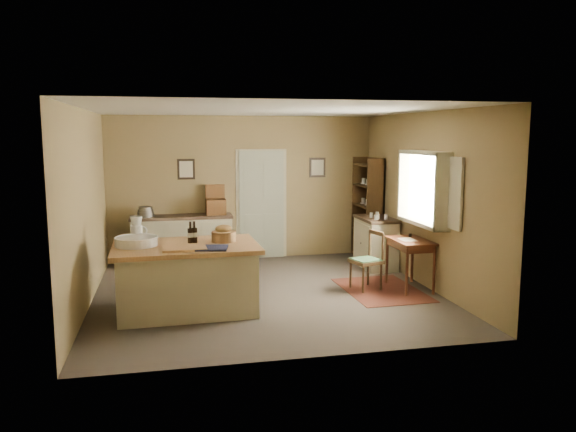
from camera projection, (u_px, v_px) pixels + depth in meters
name	position (u px, v px, depth m)	size (l,w,h in m)	color
ground	(266.00, 293.00, 8.38)	(5.00, 5.00, 0.00)	#50463D
wall_back	(243.00, 188.00, 10.60)	(5.00, 0.10, 2.70)	olive
wall_front	(308.00, 233.00, 5.76)	(5.00, 0.10, 2.70)	olive
wall_left	(86.00, 209.00, 7.66)	(0.10, 5.00, 2.70)	olive
wall_right	(424.00, 200.00, 8.71)	(0.10, 5.00, 2.70)	olive
ceiling	(265.00, 110.00, 7.99)	(5.00, 5.00, 0.00)	silver
door	(262.00, 203.00, 10.69)	(0.97, 0.06, 2.11)	#9FA48D
framed_prints	(253.00, 168.00, 10.57)	(2.82, 0.02, 0.38)	black
window	(426.00, 188.00, 8.47)	(0.25, 1.99, 1.12)	#B8AE90
work_island	(186.00, 276.00, 7.47)	(1.92, 1.28, 1.20)	#B8AE90
sideboard	(182.00, 238.00, 10.19)	(1.82, 0.52, 1.18)	#B8AE90
rug	(381.00, 290.00, 8.55)	(1.10, 1.60, 0.01)	#4C1B11
writing_desk	(410.00, 246.00, 8.55)	(0.51, 0.84, 0.82)	#3B1A0E
desk_chair	(366.00, 261.00, 8.54)	(0.41, 0.41, 0.87)	black
right_cabinet	(376.00, 242.00, 9.98)	(0.54, 0.97, 0.99)	#B8AE90
shelving_unit	(369.00, 208.00, 10.67)	(0.33, 0.87, 1.92)	black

